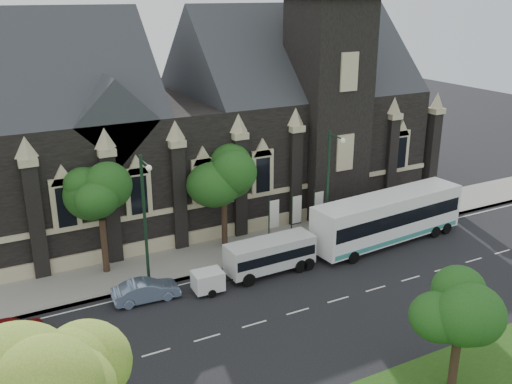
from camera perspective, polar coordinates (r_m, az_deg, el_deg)
ground at (r=34.46m, az=-0.17°, el=-13.00°), size 160.00×160.00×0.00m
sidewalk at (r=42.00m, az=-6.27°, el=-6.69°), size 80.00×5.00×0.15m
museum at (r=49.38m, az=-5.14°, el=7.27°), size 40.00×17.70×29.90m
tree_park_near at (r=20.89m, az=-18.64°, el=-16.96°), size 4.42×4.42×8.56m
tree_park_east at (r=29.16m, az=19.80°, el=-10.20°), size 3.40×3.40×6.28m
tree_walk_right at (r=42.08m, az=-3.12°, el=1.87°), size 4.08×4.08×7.80m
tree_walk_left at (r=39.39m, az=-15.07°, el=-0.15°), size 3.91×3.91×7.64m
street_lamp_near at (r=42.57m, az=7.30°, el=0.95°), size 0.36×1.88×9.00m
street_lamp_mid at (r=36.72m, az=-10.93°, el=-2.30°), size 0.36×1.88×9.00m
banner_flag_left at (r=43.13m, az=1.64°, el=-2.51°), size 0.90×0.10×4.00m
banner_flag_center at (r=44.08m, az=3.90°, el=-2.05°), size 0.90×0.10×4.00m
banner_flag_right at (r=45.11m, az=6.07°, el=-1.61°), size 0.90×0.10×4.00m
tour_coach at (r=45.04m, az=13.00°, el=-2.46°), size 13.34×3.88×3.84m
shuttle_bus at (r=39.53m, az=1.44°, el=-6.15°), size 6.36×2.39×2.44m
box_trailer at (r=37.41m, az=-4.81°, el=-8.78°), size 2.80×1.64×1.48m
sedan at (r=37.12m, az=-10.87°, el=-9.60°), size 4.26×1.71×1.38m
car_far_red at (r=35.54m, az=-23.42°, el=-12.46°), size 3.95×1.86×1.31m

